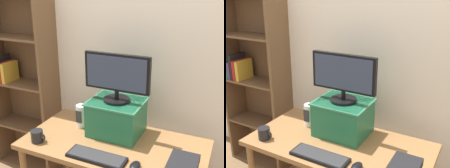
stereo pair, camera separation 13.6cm
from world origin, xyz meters
The scene contains 9 objects.
back_wall centered at (0.00, 0.51, 1.30)m, with size 7.00×0.08×2.60m.
desk centered at (0.00, 0.00, 0.64)m, with size 1.33×0.68×0.72m.
bookshelf_unit centered at (-1.14, 0.36, 0.91)m, with size 0.68×0.28×1.79m.
riser_box centered at (-0.04, 0.14, 0.86)m, with size 0.41×0.34×0.27m.
computer_monitor centered at (-0.04, 0.14, 1.18)m, with size 0.50×0.20×0.36m.
keyboard centered at (-0.02, -0.23, 0.73)m, with size 0.40×0.14×0.02m.
computer_mouse centered at (0.25, -0.22, 0.73)m, with size 0.06×0.10×0.04m.
coffee_mug centered at (-0.51, -0.22, 0.76)m, with size 0.12×0.09×0.09m.
desk_speaker centered at (-0.34, 0.12, 0.81)m, with size 0.09×0.09×0.18m.
Camera 2 is at (0.86, -1.57, 1.81)m, focal length 45.00 mm.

